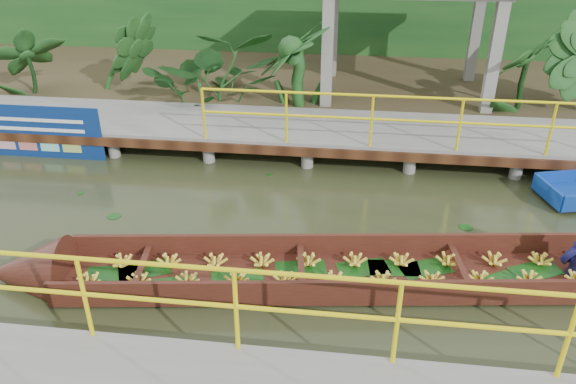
# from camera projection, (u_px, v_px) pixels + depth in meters

# --- Properties ---
(ground) EXTENTS (80.00, 80.00, 0.00)m
(ground) POSITION_uv_depth(u_px,v_px,m) (229.00, 237.00, 8.94)
(ground) COLOR #2B3018
(ground) RESTS_ON ground
(land_strip) EXTENTS (30.00, 8.00, 0.45)m
(land_strip) POSITION_uv_depth(u_px,v_px,m) (287.00, 81.00, 15.37)
(land_strip) COLOR #34281A
(land_strip) RESTS_ON ground
(far_dock) EXTENTS (16.00, 2.06, 1.66)m
(far_dock) POSITION_uv_depth(u_px,v_px,m) (264.00, 128.00, 11.70)
(far_dock) COLOR slate
(far_dock) RESTS_ON ground
(vendor_boat) EXTENTS (11.07, 2.49, 2.30)m
(vendor_boat) POSITION_uv_depth(u_px,v_px,m) (406.00, 266.00, 7.83)
(vendor_boat) COLOR #34140E
(vendor_boat) RESTS_ON ground
(blue_banner) EXTENTS (3.61, 0.04, 1.13)m
(blue_banner) POSITION_uv_depth(u_px,v_px,m) (17.00, 131.00, 11.36)
(blue_banner) COLOR navy
(blue_banner) RESTS_ON ground
(tropical_plants) EXTENTS (14.34, 1.34, 1.67)m
(tropical_plants) POSITION_uv_depth(u_px,v_px,m) (288.00, 66.00, 12.92)
(tropical_plants) COLOR #144018
(tropical_plants) RESTS_ON ground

